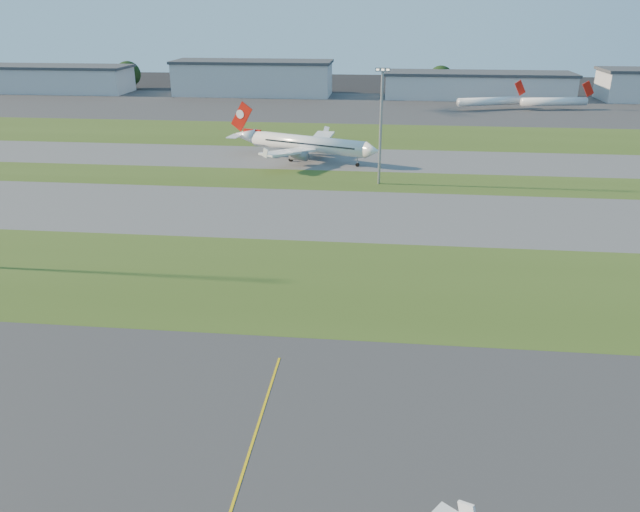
# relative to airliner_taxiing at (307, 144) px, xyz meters

# --- Properties ---
(grass_strip_a) EXTENTS (300.00, 34.00, 0.01)m
(grass_strip_a) POSITION_rel_airliner_taxiing_xyz_m (4.26, -77.01, -4.43)
(grass_strip_a) COLOR #364C19
(grass_strip_a) RESTS_ON ground
(taxiway_a) EXTENTS (300.00, 32.00, 0.01)m
(taxiway_a) POSITION_rel_airliner_taxiing_xyz_m (4.26, -44.01, -4.43)
(taxiway_a) COLOR #515154
(taxiway_a) RESTS_ON ground
(grass_strip_b) EXTENTS (300.00, 18.00, 0.01)m
(grass_strip_b) POSITION_rel_airliner_taxiing_xyz_m (4.26, -19.01, -4.43)
(grass_strip_b) COLOR #364C19
(grass_strip_b) RESTS_ON ground
(taxiway_b) EXTENTS (300.00, 26.00, 0.01)m
(taxiway_b) POSITION_rel_airliner_taxiing_xyz_m (4.26, 2.99, -4.43)
(taxiway_b) COLOR #515154
(taxiway_b) RESTS_ON ground
(grass_strip_c) EXTENTS (300.00, 40.00, 0.01)m
(grass_strip_c) POSITION_rel_airliner_taxiing_xyz_m (4.26, 35.99, -4.43)
(grass_strip_c) COLOR #364C19
(grass_strip_c) RESTS_ON ground
(apron_far) EXTENTS (400.00, 80.00, 0.01)m
(apron_far) POSITION_rel_airliner_taxiing_xyz_m (4.26, 95.99, -4.43)
(apron_far) COLOR #333335
(apron_far) RESTS_ON ground
(airliner_taxiing) EXTENTS (38.55, 32.65, 12.62)m
(airliner_taxiing) POSITION_rel_airliner_taxiing_xyz_m (0.00, 0.00, 0.00)
(airliner_taxiing) COLOR white
(airliner_taxiing) RESTS_ON ground
(mini_jet_near) EXTENTS (27.46, 11.89, 9.48)m
(mini_jet_near) POSITION_rel_airliner_taxiing_xyz_m (60.09, 93.45, -1.15)
(mini_jet_near) COLOR white
(mini_jet_near) RESTS_ON ground
(mini_jet_far) EXTENTS (28.47, 7.57, 9.48)m
(mini_jet_far) POSITION_rel_airliner_taxiing_xyz_m (85.35, 95.65, -1.15)
(mini_jet_far) COLOR white
(mini_jet_far) RESTS_ON ground
(light_mast_centre) EXTENTS (3.20, 0.70, 25.80)m
(light_mast_centre) POSITION_rel_airliner_taxiing_xyz_m (19.26, -21.01, 10.38)
(light_mast_centre) COLOR gray
(light_mast_centre) RESTS_ON ground
(hangar_far_west) EXTENTS (91.80, 23.00, 12.20)m
(hangar_far_west) POSITION_rel_airliner_taxiing_xyz_m (-145.74, 125.99, 1.71)
(hangar_far_west) COLOR #A0A3A8
(hangar_far_west) RESTS_ON ground
(hangar_west) EXTENTS (71.40, 23.00, 15.20)m
(hangar_west) POSITION_rel_airliner_taxiing_xyz_m (-40.74, 125.99, 3.21)
(hangar_west) COLOR #A0A3A8
(hangar_west) RESTS_ON ground
(hangar_east) EXTENTS (81.60, 23.00, 11.20)m
(hangar_east) POSITION_rel_airliner_taxiing_xyz_m (59.26, 125.99, 1.20)
(hangar_east) COLOR #A0A3A8
(hangar_east) RESTS_ON ground
(tree_west) EXTENTS (12.10, 12.10, 13.20)m
(tree_west) POSITION_rel_airliner_taxiing_xyz_m (-105.74, 140.99, 2.71)
(tree_west) COLOR black
(tree_west) RESTS_ON ground
(tree_mid_west) EXTENTS (9.90, 9.90, 10.80)m
(tree_mid_west) POSITION_rel_airliner_taxiing_xyz_m (-15.74, 136.99, 1.40)
(tree_mid_west) COLOR black
(tree_mid_west) RESTS_ON ground
(tree_mid_east) EXTENTS (11.55, 11.55, 12.60)m
(tree_mid_east) POSITION_rel_airliner_taxiing_xyz_m (44.26, 139.99, 2.38)
(tree_mid_east) COLOR black
(tree_mid_east) RESTS_ON ground
(tree_east) EXTENTS (10.45, 10.45, 11.40)m
(tree_east) POSITION_rel_airliner_taxiing_xyz_m (119.26, 137.99, 1.73)
(tree_east) COLOR black
(tree_east) RESTS_ON ground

